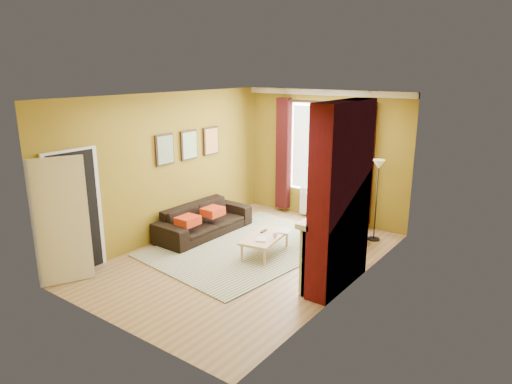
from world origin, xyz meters
TOP-DOWN VIEW (x-y plane):
  - ground at (0.00, 0.00)m, footprint 5.50×5.50m
  - room_walls at (0.64, 0.27)m, footprint 3.82×5.54m
  - striped_rug at (-0.32, 0.40)m, footprint 2.90×3.75m
  - sofa at (-1.42, 0.43)m, footprint 0.87×2.11m
  - armchair at (0.83, 1.64)m, footprint 1.33×1.28m
  - coffee_table at (0.15, 0.32)m, footprint 0.71×1.15m
  - wicker_stool at (0.35, 2.31)m, footprint 0.39×0.39m
  - floor_lamp at (1.44, 2.16)m, footprint 0.27×0.27m
  - book_a at (0.14, 0.07)m, footprint 0.26×0.28m
  - book_b at (0.23, 0.68)m, footprint 0.28×0.34m
  - mug at (0.35, 0.33)m, footprint 0.12×0.12m
  - tv_remote at (0.02, 0.46)m, footprint 0.07×0.18m

SIDE VIEW (x-z plane):
  - ground at x=0.00m, z-range 0.00..0.00m
  - striped_rug at x=-0.32m, z-range 0.00..0.02m
  - wicker_stool at x=0.35m, z-range 0.00..0.39m
  - sofa at x=-1.42m, z-range 0.00..0.61m
  - coffee_table at x=0.15m, z-range 0.14..0.50m
  - armchair at x=0.83m, z-range 0.00..0.67m
  - book_a at x=0.14m, z-range 0.36..0.38m
  - book_b at x=0.23m, z-range 0.36..0.38m
  - tv_remote at x=0.02m, z-range 0.36..0.38m
  - mug at x=0.35m, z-range 0.36..0.44m
  - floor_lamp at x=1.44m, z-range 0.46..2.04m
  - room_walls at x=0.64m, z-range -0.03..2.80m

